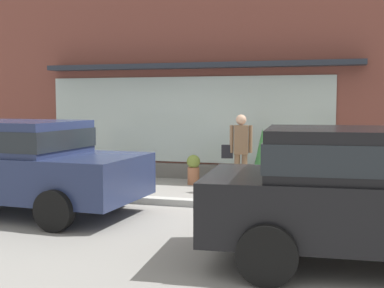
{
  "coord_description": "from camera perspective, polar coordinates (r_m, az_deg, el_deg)",
  "views": [
    {
      "loc": [
        3.3,
        -8.88,
        1.89
      ],
      "look_at": [
        0.38,
        1.2,
        1.01
      ],
      "focal_mm": 47.45,
      "sensor_mm": 36.0,
      "label": 1
    }
  ],
  "objects": [
    {
      "name": "pedestrian_with_handbag",
      "position": [
        10.54,
        5.4,
        -0.41
      ],
      "size": [
        0.64,
        0.26,
        1.62
      ],
      "rotation": [
        0.0,
        0.0,
        3.35
      ],
      "color": "brown",
      "rests_on": "ground_plane"
    },
    {
      "name": "parked_car_navy",
      "position": [
        9.13,
        -19.1,
        -1.77
      ],
      "size": [
        4.28,
        2.23,
        1.56
      ],
      "rotation": [
        0.0,
        0.0,
        -0.05
      ],
      "color": "navy",
      "rests_on": "ground_plane"
    },
    {
      "name": "potted_plant_window_left",
      "position": [
        11.61,
        7.87,
        -1.56
      ],
      "size": [
        0.41,
        0.41,
        1.28
      ],
      "color": "#33473D",
      "rests_on": "ground_plane"
    },
    {
      "name": "fire_hydrant",
      "position": [
        9.96,
        8.5,
        -3.67
      ],
      "size": [
        0.44,
        0.41,
        0.86
      ],
      "color": "gold",
      "rests_on": "ground_plane"
    },
    {
      "name": "storefront",
      "position": [
        12.53,
        0.85,
        8.34
      ],
      "size": [
        14.0,
        0.81,
        5.46
      ],
      "color": "brown",
      "rests_on": "ground_plane"
    },
    {
      "name": "ground_plane",
      "position": [
        9.66,
        -4.18,
        -6.48
      ],
      "size": [
        60.0,
        60.0,
        0.0
      ],
      "primitive_type": "plane",
      "color": "gray"
    },
    {
      "name": "curb_strip",
      "position": [
        9.46,
        -4.6,
        -6.35
      ],
      "size": [
        14.0,
        0.24,
        0.12
      ],
      "primitive_type": "cube",
      "color": "#B2B2AD",
      "rests_on": "ground_plane"
    },
    {
      "name": "potted_plant_near_hydrant",
      "position": [
        11.56,
        0.17,
        -2.79
      ],
      "size": [
        0.31,
        0.31,
        0.68
      ],
      "color": "#9E6042",
      "rests_on": "ground_plane"
    },
    {
      "name": "parked_car_black",
      "position": [
        6.15,
        20.18,
        -4.74
      ],
      "size": [
        4.19,
        2.18,
        1.58
      ],
      "rotation": [
        0.0,
        0.0,
        0.07
      ],
      "color": "black",
      "rests_on": "ground_plane"
    },
    {
      "name": "potted_plant_window_right",
      "position": [
        11.4,
        13.8,
        -3.1
      ],
      "size": [
        0.45,
        0.45,
        0.67
      ],
      "color": "#9E6042",
      "rests_on": "ground_plane"
    },
    {
      "name": "potted_plant_by_entrance",
      "position": [
        13.51,
        -17.91,
        -1.63
      ],
      "size": [
        0.51,
        0.51,
        0.81
      ],
      "color": "#4C4C51",
      "rests_on": "ground_plane"
    }
  ]
}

